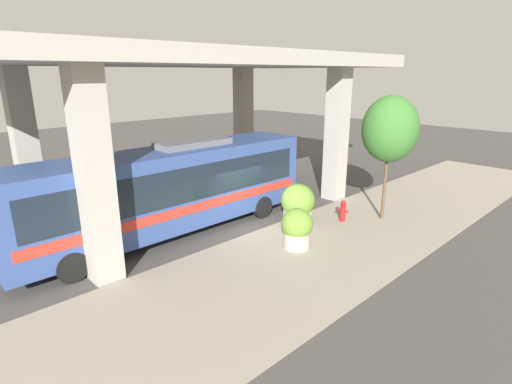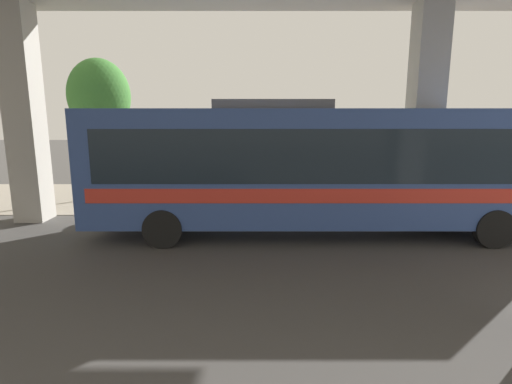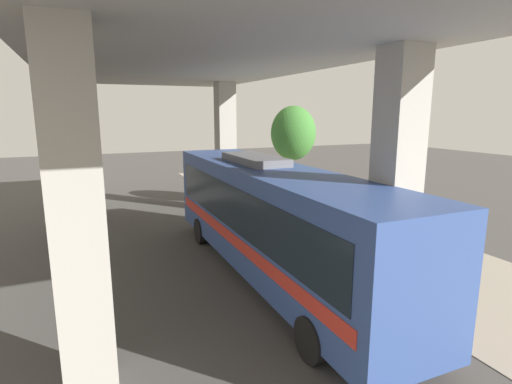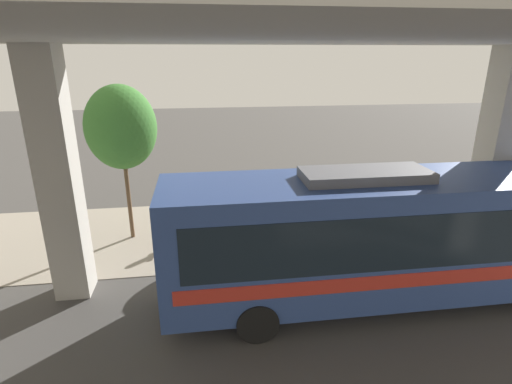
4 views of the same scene
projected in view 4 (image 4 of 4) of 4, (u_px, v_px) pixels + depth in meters
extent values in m
plane|color=#474442|center=(286.00, 267.00, 12.66)|extent=(80.00, 80.00, 0.00)
cube|color=gray|center=(270.00, 228.00, 15.46)|extent=(6.00, 40.00, 0.02)
cube|color=#ADA89E|center=(59.00, 180.00, 10.28)|extent=(0.90, 0.90, 6.63)
cube|color=#ADA89E|center=(495.00, 163.00, 11.92)|extent=(0.90, 0.90, 6.63)
cube|color=#ADA89E|center=(347.00, 20.00, 6.64)|extent=(9.40, 20.36, 0.60)
cube|color=#334C8C|center=(405.00, 233.00, 10.37)|extent=(2.45, 12.49, 3.05)
cube|color=#19232D|center=(407.00, 220.00, 10.25)|extent=(2.49, 11.49, 1.34)
cube|color=red|center=(403.00, 254.00, 10.57)|extent=(2.49, 11.86, 0.37)
cube|color=slate|center=(365.00, 175.00, 9.66)|extent=(1.22, 3.12, 0.24)
cylinder|color=black|center=(246.00, 272.00, 11.38)|extent=(0.28, 1.00, 1.00)
cylinder|color=black|center=(257.00, 322.00, 9.24)|extent=(0.28, 1.00, 1.00)
cylinder|color=#B21919|center=(173.00, 237.00, 13.78)|extent=(0.24, 0.24, 0.79)
sphere|color=#B21919|center=(172.00, 225.00, 13.63)|extent=(0.23, 0.23, 0.23)
cylinder|color=#B21919|center=(173.00, 232.00, 13.91)|extent=(0.14, 0.11, 0.11)
cylinder|color=#B21919|center=(173.00, 236.00, 13.58)|extent=(0.14, 0.11, 0.11)
cylinder|color=#ADA89E|center=(273.00, 229.00, 14.64)|extent=(1.01, 1.01, 0.63)
sphere|color=olive|center=(273.00, 212.00, 14.43)|extent=(1.20, 1.20, 1.20)
sphere|color=#BF334C|center=(271.00, 219.00, 14.36)|extent=(0.35, 0.35, 0.35)
cylinder|color=#ADA89E|center=(229.00, 248.00, 13.04)|extent=(1.25, 1.25, 0.74)
sphere|color=olive|center=(228.00, 227.00, 12.78)|extent=(1.44, 1.44, 1.44)
sphere|color=orange|center=(225.00, 235.00, 12.69)|extent=(0.44, 0.44, 0.44)
cylinder|color=brown|center=(128.00, 194.00, 14.15)|extent=(0.14, 0.14, 3.35)
ellipsoid|color=#38722D|center=(121.00, 127.00, 13.37)|extent=(2.36, 2.36, 2.84)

